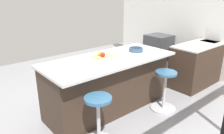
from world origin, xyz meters
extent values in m
plane|color=gray|center=(0.00, 0.00, 0.00)|extent=(7.31, 7.31, 0.00)
cube|color=silver|center=(-2.81, 0.00, 1.37)|extent=(0.12, 5.02, 2.74)
cube|color=#38281E|center=(-2.46, 0.46, 0.44)|extent=(1.86, 0.60, 0.88)
cube|color=silver|center=(-2.46, 0.46, 0.90)|extent=(1.86, 0.60, 0.03)
cube|color=#38383D|center=(-2.69, 0.46, 0.85)|extent=(0.44, 0.36, 0.12)
cylinder|color=#B7B7BC|center=(-2.69, 0.31, 1.05)|extent=(0.02, 0.02, 0.28)
cube|color=#38383D|center=(-2.46, -0.82, 0.44)|extent=(0.60, 0.60, 0.88)
cube|color=black|center=(-2.46, -0.51, 0.40)|extent=(0.44, 0.01, 0.32)
cube|color=#38281E|center=(-0.02, 0.03, 0.45)|extent=(2.18, 0.77, 0.90)
cube|color=silver|center=(-0.02, 0.08, 0.92)|extent=(2.24, 0.97, 0.04)
cylinder|color=#B7B7BC|center=(-0.73, 0.69, 0.01)|extent=(0.44, 0.44, 0.03)
cylinder|color=#B7B7BC|center=(-0.73, 0.69, 0.34)|extent=(0.05, 0.05, 0.65)
cylinder|color=#336084|center=(-0.73, 0.69, 0.69)|extent=(0.36, 0.36, 0.04)
cylinder|color=#B7B7BC|center=(0.69, 0.69, 0.34)|extent=(0.05, 0.05, 0.65)
cylinder|color=#336084|center=(0.69, 0.69, 0.69)|extent=(0.36, 0.36, 0.04)
cube|color=tan|center=(0.01, -0.06, 0.95)|extent=(0.36, 0.24, 0.02)
sphere|color=gold|center=(0.05, -0.10, 1.00)|extent=(0.08, 0.08, 0.08)
sphere|color=red|center=(0.07, 0.00, 1.00)|extent=(0.08, 0.08, 0.08)
cylinder|color=#334C6B|center=(-0.65, 0.07, 0.98)|extent=(0.25, 0.25, 0.07)
cylinder|color=#192635|center=(-0.65, 0.07, 0.99)|extent=(0.21, 0.21, 0.04)
camera|label=1|loc=(2.13, 2.67, 1.98)|focal=34.60mm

